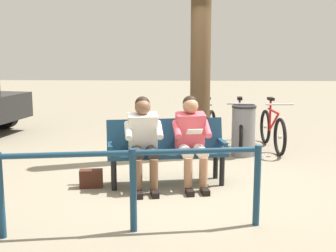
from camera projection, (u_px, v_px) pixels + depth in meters
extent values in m
plane|color=gray|center=(174.00, 181.00, 6.11)|extent=(40.00, 40.00, 0.00)
cube|color=navy|center=(167.00, 154.00, 5.92)|extent=(1.65, 0.73, 0.05)
cube|color=navy|center=(165.00, 134.00, 6.06)|extent=(1.60, 0.43, 0.42)
cube|color=navy|center=(222.00, 142.00, 6.00)|extent=(0.13, 0.40, 0.05)
cube|color=navy|center=(110.00, 146.00, 5.78)|extent=(0.13, 0.40, 0.05)
cylinder|color=black|center=(222.00, 171.00, 5.89)|extent=(0.07, 0.07, 0.40)
cylinder|color=black|center=(114.00, 175.00, 5.69)|extent=(0.07, 0.07, 0.40)
cylinder|color=black|center=(216.00, 165.00, 6.22)|extent=(0.07, 0.07, 0.40)
cylinder|color=black|center=(113.00, 168.00, 6.02)|extent=(0.07, 0.07, 0.40)
cube|color=#D84C59|center=(190.00, 132.00, 5.93)|extent=(0.43, 0.37, 0.55)
sphere|color=#A87554|center=(191.00, 106.00, 5.85)|extent=(0.21, 0.21, 0.21)
sphere|color=black|center=(190.00, 103.00, 5.88)|extent=(0.20, 0.20, 0.20)
cylinder|color=white|center=(200.00, 151.00, 5.79)|extent=(0.22, 0.42, 0.15)
cylinder|color=#A87554|center=(203.00, 174.00, 5.64)|extent=(0.11, 0.11, 0.45)
cube|color=black|center=(205.00, 191.00, 5.58)|extent=(0.13, 0.23, 0.07)
cylinder|color=#D84C59|center=(207.00, 129.00, 5.83)|extent=(0.15, 0.32, 0.23)
cylinder|color=white|center=(185.00, 151.00, 5.76)|extent=(0.22, 0.42, 0.15)
cylinder|color=#A87554|center=(188.00, 175.00, 5.61)|extent=(0.11, 0.11, 0.45)
cube|color=black|center=(189.00, 192.00, 5.55)|extent=(0.13, 0.23, 0.07)
cylinder|color=#D84C59|center=(177.00, 129.00, 5.78)|extent=(0.15, 0.32, 0.23)
cube|color=silver|center=(195.00, 132.00, 5.63)|extent=(0.22, 0.16, 0.09)
cube|color=white|center=(143.00, 133.00, 5.84)|extent=(0.43, 0.37, 0.55)
sphere|color=brown|center=(143.00, 107.00, 5.76)|extent=(0.21, 0.21, 0.21)
sphere|color=black|center=(142.00, 104.00, 5.78)|extent=(0.20, 0.20, 0.20)
cylinder|color=#262628|center=(152.00, 152.00, 5.70)|extent=(0.22, 0.42, 0.15)
cylinder|color=brown|center=(154.00, 177.00, 5.55)|extent=(0.11, 0.11, 0.45)
cube|color=black|center=(155.00, 193.00, 5.48)|extent=(0.13, 0.23, 0.07)
cylinder|color=white|center=(159.00, 130.00, 5.74)|extent=(0.15, 0.32, 0.23)
cylinder|color=#262628|center=(137.00, 153.00, 5.67)|extent=(0.22, 0.42, 0.15)
cylinder|color=brown|center=(138.00, 177.00, 5.52)|extent=(0.11, 0.11, 0.45)
cube|color=black|center=(139.00, 194.00, 5.46)|extent=(0.13, 0.23, 0.07)
cylinder|color=white|center=(128.00, 131.00, 5.68)|extent=(0.15, 0.32, 0.23)
cube|color=#3F1E14|center=(91.00, 179.00, 5.82)|extent=(0.32, 0.18, 0.24)
cylinder|color=#4C3823|center=(201.00, 32.00, 7.17)|extent=(0.33, 0.33, 4.18)
cylinder|color=slate|center=(243.00, 132.00, 7.54)|extent=(0.40, 0.40, 0.84)
cylinder|color=black|center=(244.00, 107.00, 7.47)|extent=(0.42, 0.42, 0.03)
torus|color=black|center=(280.00, 137.00, 7.51)|extent=(0.11, 0.66, 0.66)
cylinder|color=silver|center=(280.00, 137.00, 7.51)|extent=(0.05, 0.06, 0.06)
torus|color=black|center=(265.00, 127.00, 8.52)|extent=(0.11, 0.66, 0.66)
cylinder|color=silver|center=(265.00, 127.00, 8.52)|extent=(0.05, 0.06, 0.06)
cylinder|color=#B71414|center=(273.00, 111.00, 7.95)|extent=(0.08, 0.63, 0.04)
cylinder|color=#B71414|center=(274.00, 123.00, 7.91)|extent=(0.08, 0.60, 0.43)
cylinder|color=#B71414|center=(270.00, 114.00, 8.15)|extent=(0.04, 0.04, 0.55)
cube|color=black|center=(271.00, 99.00, 8.10)|extent=(0.10, 0.23, 0.05)
cylinder|color=#B2B2B7|center=(280.00, 104.00, 7.52)|extent=(0.48, 0.06, 0.03)
torus|color=black|center=(240.00, 136.00, 7.59)|extent=(0.11, 0.66, 0.66)
cylinder|color=silver|center=(240.00, 136.00, 7.59)|extent=(0.05, 0.06, 0.06)
torus|color=black|center=(238.00, 126.00, 8.59)|extent=(0.11, 0.66, 0.66)
cylinder|color=silver|center=(238.00, 126.00, 8.59)|extent=(0.05, 0.06, 0.06)
cylinder|color=#8C268C|center=(240.00, 110.00, 8.03)|extent=(0.09, 0.63, 0.04)
cylinder|color=#8C268C|center=(240.00, 122.00, 7.98)|extent=(0.09, 0.60, 0.43)
cylinder|color=#8C268C|center=(239.00, 113.00, 8.22)|extent=(0.04, 0.04, 0.55)
cube|color=black|center=(240.00, 98.00, 8.17)|extent=(0.11, 0.23, 0.05)
cylinder|color=#B2B2B7|center=(241.00, 104.00, 7.60)|extent=(0.48, 0.07, 0.03)
torus|color=black|center=(196.00, 137.00, 7.54)|extent=(0.25, 0.65, 0.66)
cylinder|color=silver|center=(196.00, 137.00, 7.54)|extent=(0.07, 0.07, 0.06)
torus|color=black|center=(211.00, 127.00, 8.49)|extent=(0.25, 0.65, 0.66)
cylinder|color=silver|center=(211.00, 127.00, 8.49)|extent=(0.07, 0.07, 0.06)
cylinder|color=#1E519E|center=(204.00, 111.00, 7.95)|extent=(0.22, 0.62, 0.04)
cylinder|color=#1E519E|center=(203.00, 123.00, 7.91)|extent=(0.21, 0.58, 0.43)
cylinder|color=#1E519E|center=(207.00, 114.00, 8.14)|extent=(0.04, 0.04, 0.55)
cube|color=black|center=(207.00, 99.00, 8.09)|extent=(0.15, 0.24, 0.05)
cylinder|color=#B2B2B7|center=(198.00, 104.00, 7.54)|extent=(0.47, 0.17, 0.03)
cylinder|color=navy|center=(257.00, 186.00, 4.52)|extent=(0.07, 0.07, 0.85)
cylinder|color=navy|center=(133.00, 191.00, 4.37)|extent=(0.07, 0.07, 0.85)
cylinder|color=navy|center=(0.00, 196.00, 4.21)|extent=(0.07, 0.07, 0.85)
cylinder|color=navy|center=(133.00, 153.00, 4.30)|extent=(2.52, 0.47, 0.06)
cylinder|color=black|center=(4.00, 115.00, 10.15)|extent=(0.67, 0.33, 0.64)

